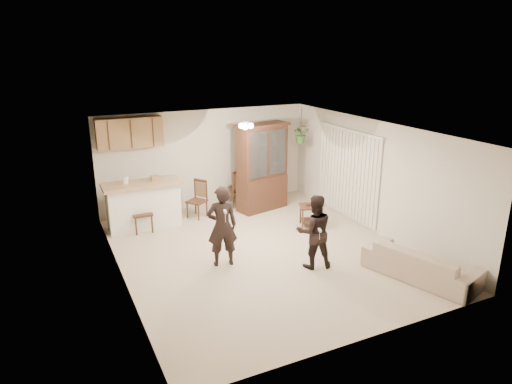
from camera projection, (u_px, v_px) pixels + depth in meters
name	position (u px, v px, depth m)	size (l,w,h in m)	color
floor	(262.00, 252.00, 9.31)	(6.50, 6.50, 0.00)	beige
ceiling	(262.00, 130.00, 8.55)	(5.50, 6.50, 0.02)	silver
wall_back	(206.00, 159.00, 11.72)	(5.50, 0.02, 2.50)	beige
wall_front	(369.00, 260.00, 6.13)	(5.50, 0.02, 2.50)	beige
wall_left	(118.00, 215.00, 7.79)	(0.02, 6.50, 2.50)	beige
wall_right	(374.00, 177.00, 10.06)	(0.02, 6.50, 2.50)	beige
breakfast_bar	(144.00, 207.00, 10.41)	(1.60, 0.55, 1.00)	white
bar_top	(142.00, 184.00, 10.24)	(1.75, 0.70, 0.08)	tan
upper_cabinets	(130.00, 133.00, 10.52)	(1.50, 0.34, 0.70)	brown
vertical_blinds	(347.00, 174.00, 10.86)	(0.06, 2.30, 2.10)	silver
ceiling_fixture	(246.00, 125.00, 9.69)	(0.36, 0.36, 0.20)	#FAEABC
hanging_plant	(301.00, 134.00, 11.75)	(0.43, 0.37, 0.48)	#275A24
plant_cord	(301.00, 121.00, 11.65)	(0.01, 0.01, 0.65)	black
sofa	(421.00, 259.00, 8.15)	(1.87, 0.73, 0.73)	beige
adult	(222.00, 221.00, 8.50)	(0.66, 0.43, 1.80)	black
child	(314.00, 233.00, 8.49)	(0.66, 0.51, 1.35)	black
china_hutch	(262.00, 168.00, 11.45)	(1.48, 0.84, 2.20)	#361C13
side_table	(309.00, 216.00, 10.56)	(0.60, 0.60, 0.56)	#361C13
chair_bar	(142.00, 220.00, 10.26)	(0.43, 0.43, 0.97)	#361C13
chair_hutch_left	(197.00, 207.00, 11.12)	(0.57, 0.57, 0.92)	#361C13
chair_hutch_right	(233.00, 195.00, 11.99)	(0.56, 0.56, 0.97)	#361C13
controller_adult	(225.00, 212.00, 8.07)	(0.04, 0.14, 0.04)	silver
controller_child	(320.00, 230.00, 8.11)	(0.04, 0.12, 0.04)	silver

